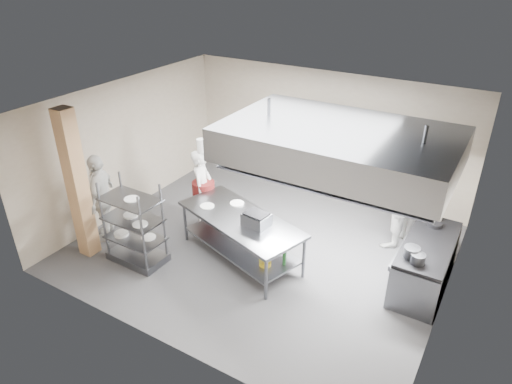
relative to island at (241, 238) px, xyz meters
The scene contains 23 objects.
floor 0.70m from the island, 69.80° to the left, with size 7.00×7.00×0.00m, color #3B3B3D.
ceiling 2.60m from the island, 69.80° to the left, with size 7.00×7.00×0.00m, color silver.
wall_back 3.66m from the island, 86.99° to the left, with size 7.00×7.00×0.00m, color tan.
wall_left 3.51m from the island, behind, with size 6.00×6.00×0.00m, color tan.
wall_right 3.86m from the island, ahead, with size 6.00×6.00×0.00m, color tan.
column 3.23m from the island, 152.73° to the right, with size 0.30×0.30×3.00m, color tan.
exhaust_hood 2.61m from the island, 31.24° to the left, with size 4.00×2.50×0.60m, color slate.
hood_strip_a 1.95m from the island, 57.02° to the left, with size 1.60×0.12×0.04m, color white.
hood_strip_b 3.02m from the island, 20.68° to the left, with size 1.60×0.12×0.04m, color white.
wall_shelf 4.02m from the island, 59.29° to the left, with size 1.50×0.28×0.04m, color slate.
island is the anchor object (origin of this frame).
island_worktop 0.42m from the island, ahead, with size 2.62×1.09×0.06m, color slate.
island_undershelf 0.16m from the island, ahead, with size 2.41×0.98×0.04m, color slate.
pass_rack 2.06m from the island, 147.18° to the right, with size 1.11×0.65×1.67m, color slate, non-canonical shape.
cooking_range 3.41m from the island, 17.03° to the left, with size 0.80×2.00×0.84m, color slate.
range_top 3.44m from the island, 17.03° to the left, with size 0.78×1.96×0.06m, color black.
chef_head 1.62m from the island, 154.00° to the left, with size 0.63×0.41×1.73m, color white.
chef_line 3.13m from the island, 40.43° to the left, with size 0.95×0.74×1.95m, color white.
chef_plating 2.97m from the island, 163.68° to the right, with size 1.10×0.46×1.89m, color silver.
griddle 0.69m from the island, ahead, with size 0.47×0.36×0.23m, color slate.
wicker_basket 0.29m from the island, 28.93° to the left, with size 0.34×0.23×0.15m, color #94623B.
stockpot 3.16m from the island, ahead, with size 0.27×0.27×0.19m, color gray.
plate_stack 2.03m from the island, 147.18° to the right, with size 0.28×0.28×0.05m, color silver.
Camera 1 is at (3.85, -6.70, 5.39)m, focal length 32.00 mm.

